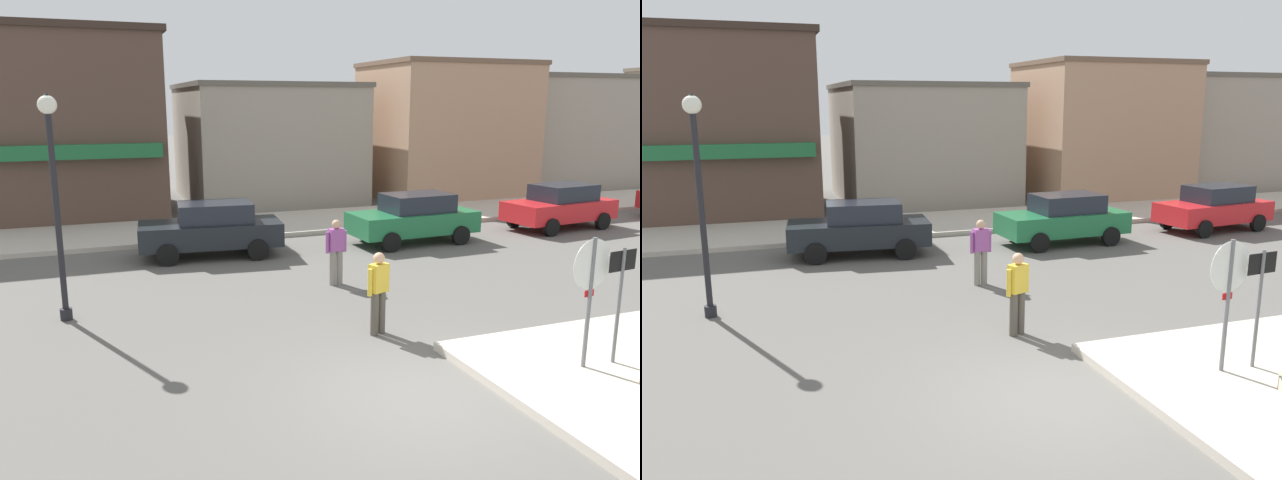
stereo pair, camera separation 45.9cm
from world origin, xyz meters
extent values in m
plane|color=#5B5954|center=(0.00, 0.00, 0.00)|extent=(160.00, 160.00, 0.00)
cube|color=beige|center=(0.00, 13.63, 0.07)|extent=(80.00, 4.00, 0.15)
cylinder|color=slate|center=(2.74, -0.24, 1.15)|extent=(0.07, 0.07, 2.30)
cylinder|color=red|center=(2.74, -0.22, 1.87)|extent=(0.76, 0.08, 0.76)
cylinder|color=white|center=(2.74, -0.23, 1.87)|extent=(0.82, 0.08, 0.82)
cube|color=red|center=(2.74, -0.22, 1.39)|extent=(0.20, 0.03, 0.11)
cylinder|color=slate|center=(3.33, -0.27, 1.05)|extent=(0.06, 0.06, 2.10)
cube|color=black|center=(3.33, -0.26, 1.88)|extent=(0.60, 0.07, 0.34)
cube|color=white|center=(3.33, -0.25, 1.88)|extent=(0.54, 0.06, 0.29)
cube|color=black|center=(3.33, -0.25, 1.88)|extent=(0.34, 0.04, 0.08)
cylinder|color=black|center=(-5.17, 5.61, 2.10)|extent=(0.12, 0.12, 4.20)
cylinder|color=black|center=(-5.17, 5.61, 0.12)|extent=(0.24, 0.24, 0.24)
sphere|color=white|center=(-5.17, 5.61, 4.31)|extent=(0.36, 0.36, 0.36)
cone|color=black|center=(-5.17, 5.61, 4.45)|extent=(0.32, 0.32, 0.18)
cube|color=black|center=(-1.34, 9.97, 0.67)|extent=(4.16, 2.12, 0.66)
cube|color=#1E232D|center=(-1.19, 9.96, 1.28)|extent=(2.22, 1.61, 0.56)
cylinder|color=black|center=(-2.66, 9.26, 0.30)|extent=(0.62, 0.24, 0.60)
cylinder|color=black|center=(-2.48, 10.95, 0.30)|extent=(0.62, 0.24, 0.60)
cylinder|color=black|center=(-0.19, 8.99, 0.30)|extent=(0.62, 0.24, 0.60)
cylinder|color=black|center=(-0.01, 10.68, 0.30)|extent=(0.62, 0.24, 0.60)
cube|color=#1E6B3D|center=(4.97, 9.46, 0.67)|extent=(4.07, 1.87, 0.66)
cube|color=#1E232D|center=(5.12, 9.47, 1.28)|extent=(2.14, 1.48, 0.56)
cylinder|color=black|center=(3.77, 8.56, 0.30)|extent=(0.61, 0.21, 0.60)
cylinder|color=black|center=(3.69, 10.26, 0.30)|extent=(0.61, 0.21, 0.60)
cylinder|color=black|center=(6.24, 8.67, 0.30)|extent=(0.61, 0.21, 0.60)
cylinder|color=black|center=(6.17, 10.37, 0.30)|extent=(0.61, 0.21, 0.60)
cube|color=red|center=(10.91, 9.66, 0.67)|extent=(4.17, 2.14, 0.66)
cube|color=#1E232D|center=(11.06, 9.68, 1.28)|extent=(2.22, 1.62, 0.56)
cylinder|color=black|center=(9.77, 8.68, 0.30)|extent=(0.62, 0.25, 0.60)
cylinder|color=black|center=(9.58, 10.37, 0.30)|extent=(0.62, 0.25, 0.60)
cylinder|color=black|center=(12.24, 8.96, 0.30)|extent=(0.62, 0.25, 0.60)
cylinder|color=black|center=(12.05, 10.64, 0.30)|extent=(0.62, 0.25, 0.60)
cylinder|color=gray|center=(1.03, 6.00, 0.42)|extent=(0.16, 0.16, 0.85)
cylinder|color=gray|center=(0.85, 5.99, 0.42)|extent=(0.16, 0.16, 0.85)
cube|color=#994C99|center=(0.94, 6.00, 1.12)|extent=(0.37, 0.24, 0.54)
sphere|color=tan|center=(0.94, 6.00, 1.50)|extent=(0.22, 0.22, 0.22)
cylinder|color=#994C99|center=(1.17, 6.01, 1.07)|extent=(0.09, 0.09, 0.52)
cylinder|color=#994C99|center=(0.71, 5.99, 1.07)|extent=(0.09, 0.09, 0.52)
cylinder|color=#4C473D|center=(0.35, 2.60, 0.42)|extent=(0.16, 0.16, 0.85)
cylinder|color=#4C473D|center=(0.52, 2.66, 0.42)|extent=(0.16, 0.16, 0.85)
cube|color=gold|center=(0.43, 2.63, 1.12)|extent=(0.41, 0.33, 0.54)
sphere|color=tan|center=(0.43, 2.63, 1.50)|extent=(0.22, 0.22, 0.22)
cylinder|color=gold|center=(0.22, 2.55, 1.07)|extent=(0.12, 0.12, 0.52)
cylinder|color=gold|center=(0.65, 2.70, 1.07)|extent=(0.12, 0.12, 0.52)
cube|color=brown|center=(-6.30, 19.38, 3.39)|extent=(9.20, 7.51, 6.79)
cube|color=#1E6638|center=(-6.30, 15.48, 2.70)|extent=(8.74, 0.40, 0.50)
cube|color=#352721|center=(-6.30, 19.38, 6.91)|extent=(9.48, 7.73, 0.24)
cube|color=#9E9384|center=(3.27, 20.25, 2.49)|extent=(7.20, 7.67, 4.98)
cube|color=#5E584F|center=(3.27, 20.25, 5.08)|extent=(7.34, 7.83, 0.20)
cube|color=tan|center=(11.42, 18.11, 2.99)|extent=(6.88, 5.52, 5.97)
cube|color=brown|center=(11.42, 18.11, 6.07)|extent=(7.02, 5.63, 0.20)
cube|color=#9E9384|center=(19.71, 20.00, 2.76)|extent=(8.70, 7.56, 5.52)
cube|color=#5E584F|center=(19.71, 20.00, 5.62)|extent=(8.87, 7.71, 0.20)
camera|label=1|loc=(-4.62, -7.56, 4.35)|focal=35.00mm
camera|label=2|loc=(-4.18, -7.72, 4.35)|focal=35.00mm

